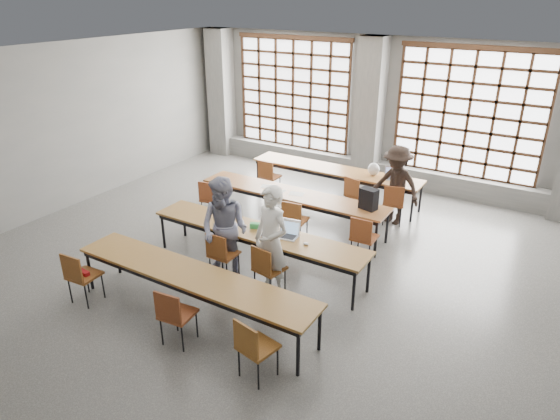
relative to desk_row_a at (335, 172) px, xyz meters
The scene contains 38 objects.
floor 3.72m from the desk_row_a, 88.08° to the right, with size 11.00×11.00×0.00m, color #4A4A48.
ceiling 4.63m from the desk_row_a, 88.08° to the right, with size 11.00×11.00×0.00m, color silver.
wall_back 2.14m from the desk_row_a, 86.20° to the left, with size 10.00×10.00×0.00m, color #5F5F5D.
wall_left 6.19m from the desk_row_a, 143.16° to the right, with size 11.00×11.00×0.00m, color #5F5F5D.
column_left 4.77m from the desk_row_a, 160.32° to the left, with size 0.60×0.55×3.50m, color #595956.
column_mid 1.91m from the desk_row_a, 85.52° to the left, with size 0.60×0.55×3.50m, color #595956.
window_left 3.03m from the desk_row_a, 140.28° to the left, with size 3.32×0.12×3.00m.
window_right 3.21m from the desk_row_a, 36.68° to the left, with size 3.32×0.12×3.00m.
sill_ledge 1.70m from the desk_row_a, 85.73° to the left, with size 9.80×0.35×0.50m, color #595956.
desk_row_a is the anchor object (origin of this frame).
desk_row_b 1.76m from the desk_row_a, 93.47° to the right, with size 4.00×0.70×0.73m.
desk_row_c 3.54m from the desk_row_a, 86.11° to the right, with size 4.00×0.70×0.73m.
desk_row_d 5.19m from the desk_row_a, 87.57° to the right, with size 4.00×0.70×0.73m.
chair_back_left 1.54m from the desk_row_a, 155.77° to the right, with size 0.43×0.43×0.88m.
chair_back_mid 1.01m from the desk_row_a, 38.86° to the right, with size 0.53×0.53×0.88m.
chair_back_right 1.74m from the desk_row_a, 21.11° to the right, with size 0.52×0.52×0.88m.
chair_mid_left 2.93m from the desk_row_a, 125.34° to the right, with size 0.49×0.49×0.88m.
chair_mid_centre 2.41m from the desk_row_a, 82.80° to the right, with size 0.46×0.47×0.88m.
chair_mid_right 2.93m from the desk_row_a, 54.64° to the right, with size 0.43×0.43×0.88m.
chair_front_left 4.17m from the desk_row_a, 90.79° to the right, with size 0.43×0.43×0.88m.
chair_front_right 4.25m from the desk_row_a, 78.75° to the right, with size 0.48×0.48×0.88m.
chair_near_left 6.00m from the desk_row_a, 104.22° to the right, with size 0.45×0.45×0.88m.
chair_near_mid 5.84m from the desk_row_a, 85.79° to the right, with size 0.46×0.47×0.88m.
chair_near_right 6.06m from the desk_row_a, 73.67° to the right, with size 0.49×0.50×0.88m.
student_male 4.13m from the desk_row_a, 78.23° to the right, with size 0.66×0.43×1.81m, color silver.
student_female 4.04m from the desk_row_a, 90.85° to the right, with size 0.86×0.67×1.77m, color navy.
student_back 1.68m from the desk_row_a, 17.35° to the right, with size 1.07×0.61×1.65m, color black.
laptop_front 3.52m from the desk_row_a, 77.14° to the right, with size 0.40×0.35×0.26m.
laptop_back 1.34m from the desk_row_a, ahead, with size 0.45×0.42×0.26m.
mouse 3.75m from the desk_row_a, 71.49° to the right, with size 0.10×0.06×0.04m, color silver.
green_box 3.46m from the desk_row_a, 86.84° to the right, with size 0.25×0.09×0.09m, color green.
phone 3.66m from the desk_row_a, 83.40° to the right, with size 0.13×0.06×0.01m, color black.
paper_sheet_a 1.85m from the desk_row_a, 112.46° to the right, with size 0.30×0.21×0.00m, color silver.
paper_sheet_b 1.86m from the desk_row_a, 102.67° to the right, with size 0.30×0.21×0.00m, color silver.
paper_sheet_c 1.76m from the desk_row_a, 90.22° to the right, with size 0.30×0.21×0.00m, color white.
backpack 2.29m from the desk_row_a, 48.86° to the right, with size 0.32×0.20×0.40m, color black.
plastic_bag 0.93m from the desk_row_a, ahead, with size 0.26×0.21×0.29m, color silver.
red_pouch 5.93m from the desk_row_a, 104.46° to the right, with size 0.20×0.08×0.06m, color maroon.
Camera 1 is at (4.38, -6.13, 4.47)m, focal length 32.00 mm.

